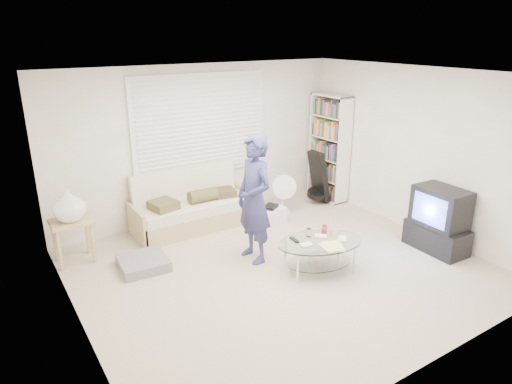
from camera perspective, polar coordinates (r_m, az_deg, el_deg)
ground at (r=6.13m, az=3.06°, el=-9.51°), size 5.00×5.00×0.00m
room_shell at (r=5.91m, az=0.61°, el=6.40°), size 5.02×4.52×2.51m
window_blinds at (r=7.39m, az=-6.83°, el=8.29°), size 2.32×0.08×1.62m
futon_sofa at (r=7.30m, az=-7.96°, el=-2.13°), size 1.89×0.76×0.92m
grey_floor_pillow at (r=6.29m, az=-13.91°, el=-8.59°), size 0.65×0.65×0.14m
side_table at (r=6.45m, az=-22.33°, el=-1.83°), size 0.53×0.43×1.05m
bookshelf at (r=8.43m, az=9.12°, el=5.45°), size 0.30×0.81×1.92m
guitar_case at (r=8.27m, az=7.79°, el=1.40°), size 0.37×0.36×0.96m
floor_fan at (r=7.73m, az=3.33°, el=0.10°), size 0.43×0.28×0.70m
storage_bin at (r=7.41m, az=1.84°, el=-2.92°), size 0.49×0.38×0.32m
tv_unit at (r=6.92m, az=21.87°, el=-3.33°), size 0.50×0.87×0.92m
coffee_table at (r=5.97m, az=8.00°, el=-6.84°), size 1.28×1.00×0.54m
standing_person at (r=6.01m, az=-0.22°, el=-0.96°), size 0.43×0.64×1.73m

